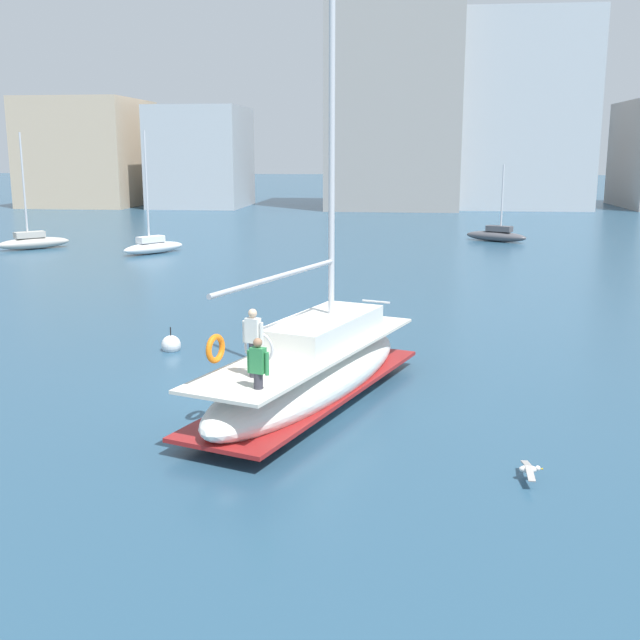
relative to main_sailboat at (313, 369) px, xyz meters
name	(u,v)px	position (x,y,z in m)	size (l,w,h in m)	color
ground_plane	(251,389)	(-1.85, 0.97, -0.90)	(400.00, 400.00, 0.00)	#284C66
main_sailboat	(313,369)	(0.00, 0.00, 0.00)	(5.50, 9.85, 11.91)	white
moored_sloop_near	(153,245)	(-13.87, 28.90, -0.37)	(3.49, 4.28, 7.70)	white
moored_sloop_far	(496,235)	(8.75, 38.28, -0.41)	(4.55, 3.27, 5.52)	#4C4C51
moored_catamaran	(33,241)	(-22.64, 30.25, -0.36)	(4.22, 4.20, 7.64)	#B7B2A8
seagull	(529,469)	(4.92, -4.44, -0.66)	(0.47, 1.04, 0.17)	silver
mooring_buoy	(171,345)	(-5.32, 4.86, -0.71)	(0.64, 0.64, 0.92)	silver
waterfront_buildings	(420,124)	(3.43, 73.89, 8.54)	(83.32, 19.46, 24.88)	#C6AD8E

